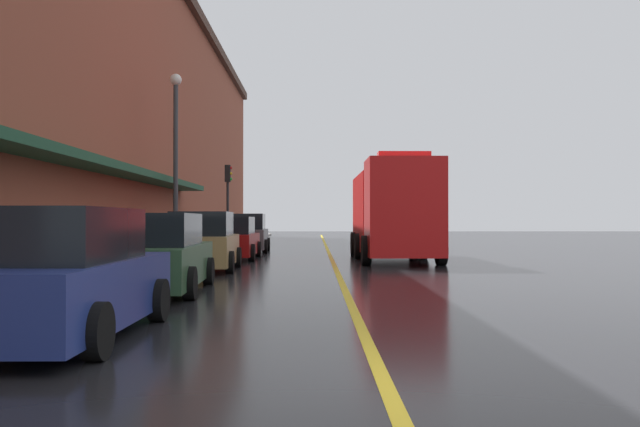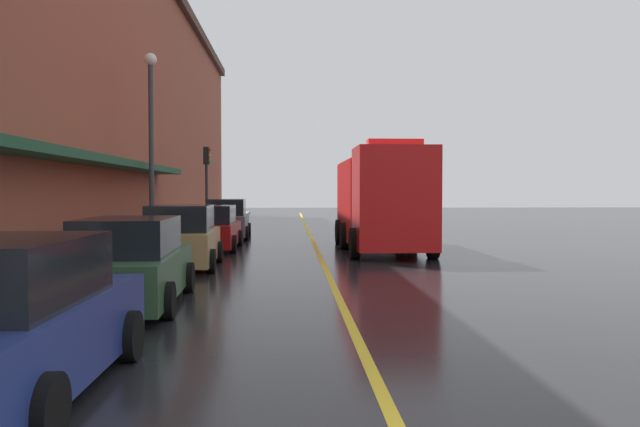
{
  "view_description": "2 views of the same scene",
  "coord_description": "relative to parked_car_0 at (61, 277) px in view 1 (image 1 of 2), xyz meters",
  "views": [
    {
      "loc": [
        -0.65,
        -5.96,
        1.53
      ],
      "look_at": [
        -0.45,
        18.88,
        1.76
      ],
      "focal_mm": 36.92,
      "sensor_mm": 36.0,
      "label": 1
    },
    {
      "loc": [
        -0.97,
        -4.21,
        2.15
      ],
      "look_at": [
        0.6,
        29.86,
        0.98
      ],
      "focal_mm": 35.98,
      "sensor_mm": 36.0,
      "label": 2
    }
  ],
  "objects": [
    {
      "name": "parked_car_1",
      "position": [
        -0.06,
        5.44,
        -0.01
      ],
      "size": [
        2.12,
        4.78,
        1.66
      ],
      "rotation": [
        0.0,
        0.0,
        1.61
      ],
      "color": "#2D5133",
      "rests_on": "ground"
    },
    {
      "name": "lane_center_stripe",
      "position": [
        3.91,
        22.5,
        -0.78
      ],
      "size": [
        0.16,
        70.0,
        0.01
      ],
      "primitive_type": "cube",
      "color": "gold",
      "rests_on": "ground"
    },
    {
      "name": "traffic_light_near",
      "position": [
        -1.38,
        26.61,
        2.37
      ],
      "size": [
        0.38,
        0.36,
        4.3
      ],
      "color": "#232326",
      "rests_on": "sidewalk_left"
    },
    {
      "name": "sidewalk_left",
      "position": [
        -2.29,
        22.5,
        -0.71
      ],
      "size": [
        2.4,
        70.0,
        0.15
      ],
      "primitive_type": "cube",
      "color": "gray",
      "rests_on": "ground"
    },
    {
      "name": "parked_car_3",
      "position": [
        -0.01,
        17.02,
        -0.01
      ],
      "size": [
        2.12,
        4.55,
        1.64
      ],
      "rotation": [
        0.0,
        0.0,
        1.57
      ],
      "color": "maroon",
      "rests_on": "ground"
    },
    {
      "name": "street_lamp_left",
      "position": [
        -2.04,
        16.55,
        3.61
      ],
      "size": [
        0.44,
        0.44,
        6.94
      ],
      "color": "#33383D",
      "rests_on": "sidewalk_left"
    },
    {
      "name": "fire_truck",
      "position": [
        6.22,
        16.49,
        1.02
      ],
      "size": [
        2.87,
        8.4,
        3.8
      ],
      "rotation": [
        0.0,
        0.0,
        -1.56
      ],
      "color": "red",
      "rests_on": "ground"
    },
    {
      "name": "parked_car_2",
      "position": [
        -0.13,
        11.42,
        0.04
      ],
      "size": [
        2.18,
        4.18,
        1.77
      ],
      "rotation": [
        0.0,
        0.0,
        1.6
      ],
      "color": "#A5844C",
      "rests_on": "ground"
    },
    {
      "name": "parked_car_4",
      "position": [
        0.05,
        22.78,
        0.06
      ],
      "size": [
        2.11,
        4.59,
        1.81
      ],
      "rotation": [
        0.0,
        0.0,
        1.6
      ],
      "color": "#595B60",
      "rests_on": "ground"
    },
    {
      "name": "parking_meter_0",
      "position": [
        -1.44,
        3.5,
        0.27
      ],
      "size": [
        0.14,
        0.18,
        1.33
      ],
      "color": "#4C4C51",
      "rests_on": "sidewalk_left"
    },
    {
      "name": "parked_car_0",
      "position": [
        0.0,
        0.0,
        0.0
      ],
      "size": [
        2.02,
        4.46,
        1.68
      ],
      "rotation": [
        0.0,
        0.0,
        1.57
      ],
      "color": "navy",
      "rests_on": "ground"
    },
    {
      "name": "ground_plane",
      "position": [
        3.91,
        22.5,
        -0.79
      ],
      "size": [
        112.0,
        112.0,
        0.0
      ],
      "primitive_type": "plane",
      "color": "black"
    },
    {
      "name": "brick_building_left",
      "position": [
        -10.05,
        21.5,
        5.95
      ],
      "size": [
        14.29,
        64.0,
        13.47
      ],
      "color": "brown",
      "rests_on": "ground"
    },
    {
      "name": "parking_meter_1",
      "position": [
        -1.44,
        18.65,
        0.27
      ],
      "size": [
        0.14,
        0.18,
        1.33
      ],
      "color": "#4C4C51",
      "rests_on": "sidewalk_left"
    }
  ]
}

